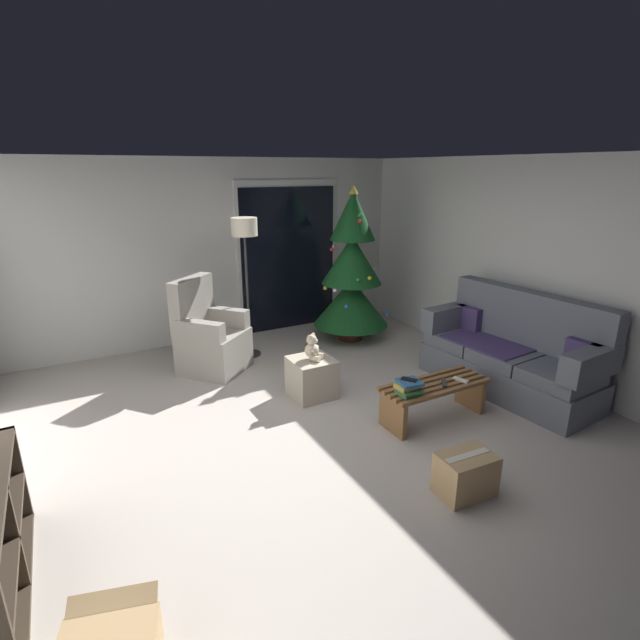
{
  "coord_description": "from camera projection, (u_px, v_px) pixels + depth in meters",
  "views": [
    {
      "loc": [
        -1.87,
        -3.41,
        2.35
      ],
      "look_at": [
        0.4,
        0.7,
        0.85
      ],
      "focal_mm": 26.68,
      "sensor_mm": 36.0,
      "label": 1
    }
  ],
  "objects": [
    {
      "name": "ground_plane",
      "position": [
        319.0,
        433.0,
        4.42
      ],
      "size": [
        7.0,
        7.0,
        0.0
      ],
      "primitive_type": "plane",
      "color": "#BCB2A8"
    },
    {
      "name": "wall_back",
      "position": [
        213.0,
        252.0,
        6.59
      ],
      "size": [
        5.72,
        0.12,
        2.5
      ],
      "primitive_type": "cube",
      "color": "silver",
      "rests_on": "ground"
    },
    {
      "name": "wall_right",
      "position": [
        541.0,
        271.0,
        5.36
      ],
      "size": [
        0.12,
        6.0,
        2.5
      ],
      "primitive_type": "cube",
      "color": "silver",
      "rests_on": "ground"
    },
    {
      "name": "patio_door_frame",
      "position": [
        288.0,
        256.0,
        7.09
      ],
      "size": [
        1.6,
        0.02,
        2.2
      ],
      "primitive_type": "cube",
      "color": "silver",
      "rests_on": "ground"
    },
    {
      "name": "patio_door_glass",
      "position": [
        289.0,
        260.0,
        7.09
      ],
      "size": [
        1.5,
        0.02,
        2.1
      ],
      "primitive_type": "cube",
      "color": "black",
      "rests_on": "ground"
    },
    {
      "name": "couch",
      "position": [
        512.0,
        355.0,
        5.21
      ],
      "size": [
        0.91,
        1.99,
        1.08
      ],
      "color": "slate",
      "rests_on": "ground"
    },
    {
      "name": "coffee_table",
      "position": [
        434.0,
        395.0,
        4.6
      ],
      "size": [
        1.1,
        0.4,
        0.39
      ],
      "color": "olive",
      "rests_on": "ground"
    },
    {
      "name": "remote_graphite",
      "position": [
        444.0,
        383.0,
        4.52
      ],
      "size": [
        0.13,
        0.15,
        0.02
      ],
      "primitive_type": "cube",
      "rotation": [
        0.0,
        0.0,
        5.64
      ],
      "color": "#333338",
      "rests_on": "coffee_table"
    },
    {
      "name": "remote_white",
      "position": [
        461.0,
        380.0,
        4.6
      ],
      "size": [
        0.08,
        0.16,
        0.02
      ],
      "primitive_type": "cube",
      "rotation": [
        0.0,
        0.0,
        3.36
      ],
      "color": "silver",
      "rests_on": "coffee_table"
    },
    {
      "name": "book_stack",
      "position": [
        408.0,
        388.0,
        4.3
      ],
      "size": [
        0.23,
        0.22,
        0.14
      ],
      "color": "#337042",
      "rests_on": "coffee_table"
    },
    {
      "name": "cell_phone",
      "position": [
        409.0,
        379.0,
        4.3
      ],
      "size": [
        0.14,
        0.16,
        0.01
      ],
      "primitive_type": "cube",
      "rotation": [
        0.0,
        0.0,
        0.58
      ],
      "color": "black",
      "rests_on": "book_stack"
    },
    {
      "name": "christmas_tree",
      "position": [
        352.0,
        274.0,
        6.59
      ],
      "size": [
        1.05,
        1.05,
        2.15
      ],
      "color": "#4C1E19",
      "rests_on": "ground"
    },
    {
      "name": "armchair",
      "position": [
        210.0,
        339.0,
        5.7
      ],
      "size": [
        0.96,
        0.97,
        1.13
      ],
      "color": "gray",
      "rests_on": "ground"
    },
    {
      "name": "floor_lamp",
      "position": [
        245.0,
        241.0,
        5.83
      ],
      "size": [
        0.32,
        0.32,
        1.78
      ],
      "color": "#2D2D30",
      "rests_on": "ground"
    },
    {
      "name": "ottoman",
      "position": [
        312.0,
        377.0,
        5.09
      ],
      "size": [
        0.44,
        0.44,
        0.43
      ],
      "primitive_type": "cube",
      "color": "#B2A893",
      "rests_on": "ground"
    },
    {
      "name": "teddy_bear_cream",
      "position": [
        313.0,
        349.0,
        4.99
      ],
      "size": [
        0.21,
        0.22,
        0.29
      ],
      "color": "beige",
      "rests_on": "ottoman"
    },
    {
      "name": "teddy_bear_chestnut_by_tree",
      "position": [
        311.0,
        345.0,
        6.28
      ],
      "size": [
        0.22,
        0.21,
        0.29
      ],
      "color": "brown",
      "rests_on": "ground"
    },
    {
      "name": "cardboard_box_taped_mid_floor",
      "position": [
        466.0,
        474.0,
        3.56
      ],
      "size": [
        0.44,
        0.32,
        0.33
      ],
      "color": "tan",
      "rests_on": "ground"
    }
  ]
}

